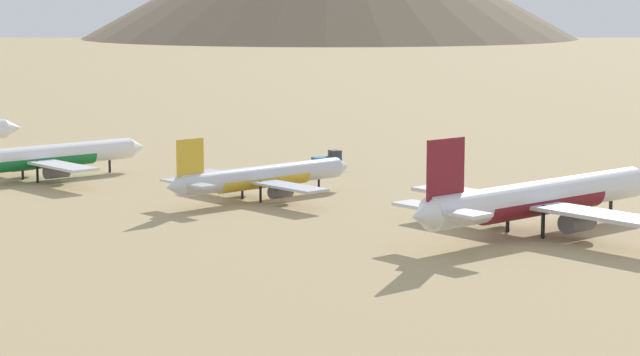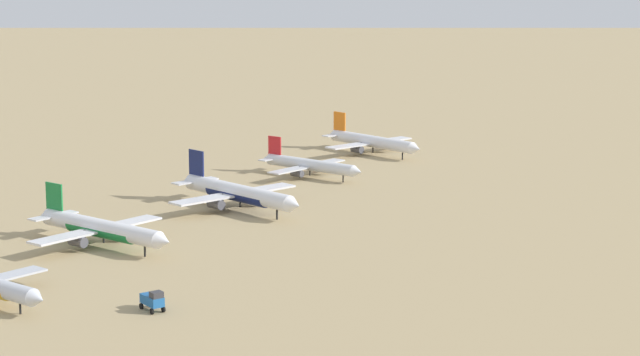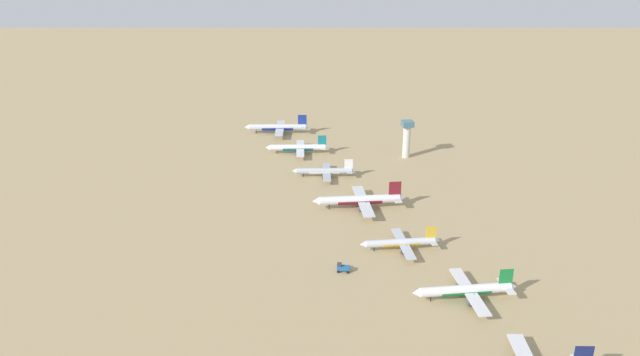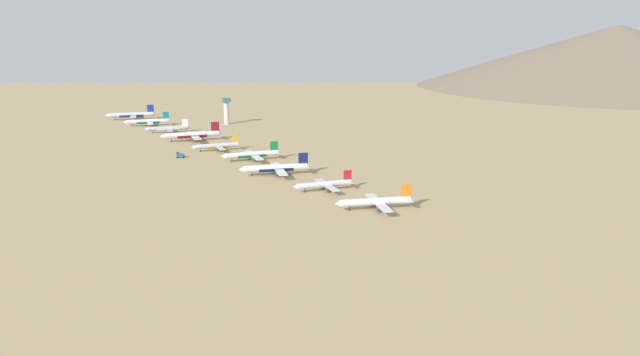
{
  "view_description": "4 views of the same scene",
  "coord_description": "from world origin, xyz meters",
  "px_view_note": "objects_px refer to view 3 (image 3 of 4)",
  "views": [
    {
      "loc": [
        -126.44,
        -143.22,
        31.42
      ],
      "look_at": [
        1.61,
        -10.07,
        4.56
      ],
      "focal_mm": 69.51,
      "sensor_mm": 36.0,
      "label": 1
    },
    {
      "loc": [
        180.62,
        -130.63,
        63.34
      ],
      "look_at": [
        -12.67,
        121.63,
        3.69
      ],
      "focal_mm": 68.55,
      "sensor_mm": 36.0,
      "label": 2
    },
    {
      "loc": [
        71.82,
        228.3,
        126.93
      ],
      "look_at": [
        24.35,
        -82.05,
        3.48
      ],
      "focal_mm": 32.96,
      "sensor_mm": 36.0,
      "label": 3
    },
    {
      "loc": [
        101.41,
        438.03,
        86.91
      ],
      "look_at": [
        -30.68,
        121.52,
        3.46
      ],
      "focal_mm": 34.76,
      "sensor_mm": 36.0,
      "label": 4
    }
  ],
  "objects_px": {
    "parked_jet_0": "(278,127)",
    "parked_jet_5": "(466,290)",
    "service_truck": "(343,267)",
    "control_tower": "(407,137)",
    "parked_jet_2": "(325,171)",
    "parked_jet_3": "(360,200)",
    "parked_jet_4": "(401,243)",
    "parked_jet_1": "(298,148)"
  },
  "relations": [
    {
      "from": "parked_jet_0",
      "to": "parked_jet_5",
      "type": "bearing_deg",
      "value": 103.1
    },
    {
      "from": "parked_jet_0",
      "to": "service_truck",
      "type": "distance_m",
      "value": 201.45
    },
    {
      "from": "control_tower",
      "to": "parked_jet_2",
      "type": "bearing_deg",
      "value": 25.19
    },
    {
      "from": "parked_jet_0",
      "to": "parked_jet_2",
      "type": "distance_m",
      "value": 93.97
    },
    {
      "from": "parked_jet_0",
      "to": "service_truck",
      "type": "xyz_separation_m",
      "value": [
        -9.86,
        201.19,
        -2.55
      ]
    },
    {
      "from": "parked_jet_2",
      "to": "parked_jet_3",
      "type": "height_order",
      "value": "parked_jet_3"
    },
    {
      "from": "parked_jet_2",
      "to": "parked_jet_5",
      "type": "height_order",
      "value": "parked_jet_5"
    },
    {
      "from": "parked_jet_0",
      "to": "parked_jet_5",
      "type": "xyz_separation_m",
      "value": [
        -53.16,
        228.52,
        -0.6
      ]
    },
    {
      "from": "parked_jet_2",
      "to": "parked_jet_5",
      "type": "relative_size",
      "value": 0.91
    },
    {
      "from": "parked_jet_4",
      "to": "control_tower",
      "type": "xyz_separation_m",
      "value": [
        -38.08,
        -121.34,
        10.23
      ]
    },
    {
      "from": "parked_jet_0",
      "to": "control_tower",
      "type": "bearing_deg",
      "value": 140.13
    },
    {
      "from": "parked_jet_0",
      "to": "parked_jet_4",
      "type": "height_order",
      "value": "parked_jet_0"
    },
    {
      "from": "parked_jet_3",
      "to": "parked_jet_4",
      "type": "xyz_separation_m",
      "value": [
        -8.4,
        47.11,
        -1.18
      ]
    },
    {
      "from": "parked_jet_1",
      "to": "parked_jet_5",
      "type": "xyz_separation_m",
      "value": [
        -43.76,
        181.48,
        -0.05
      ]
    },
    {
      "from": "parked_jet_2",
      "to": "service_truck",
      "type": "height_order",
      "value": "parked_jet_2"
    },
    {
      "from": "parked_jet_4",
      "to": "parked_jet_0",
      "type": "bearing_deg",
      "value": -78.04
    },
    {
      "from": "parked_jet_1",
      "to": "control_tower",
      "type": "distance_m",
      "value": 71.0
    },
    {
      "from": "parked_jet_3",
      "to": "parked_jet_1",
      "type": "bearing_deg",
      "value": -76.78
    },
    {
      "from": "parked_jet_1",
      "to": "parked_jet_3",
      "type": "bearing_deg",
      "value": 103.22
    },
    {
      "from": "parked_jet_1",
      "to": "parked_jet_5",
      "type": "relative_size",
      "value": 1.01
    },
    {
      "from": "parked_jet_0",
      "to": "parked_jet_3",
      "type": "bearing_deg",
      "value": 102.58
    },
    {
      "from": "parked_jet_1",
      "to": "service_truck",
      "type": "xyz_separation_m",
      "value": [
        -0.46,
        154.16,
        -2.0
      ]
    },
    {
      "from": "parked_jet_2",
      "to": "parked_jet_0",
      "type": "bearing_deg",
      "value": -77.86
    },
    {
      "from": "service_truck",
      "to": "control_tower",
      "type": "xyz_separation_m",
      "value": [
        -67.61,
        -136.47,
        11.69
      ]
    },
    {
      "from": "parked_jet_0",
      "to": "service_truck",
      "type": "bearing_deg",
      "value": 92.81
    },
    {
      "from": "parked_jet_2",
      "to": "control_tower",
      "type": "xyz_separation_m",
      "value": [
        -57.71,
        -27.14,
        10.09
      ]
    },
    {
      "from": "parked_jet_1",
      "to": "parked_jet_4",
      "type": "distance_m",
      "value": 142.23
    },
    {
      "from": "parked_jet_2",
      "to": "parked_jet_5",
      "type": "distance_m",
      "value": 140.67
    },
    {
      "from": "parked_jet_5",
      "to": "service_truck",
      "type": "relative_size",
      "value": 7.44
    },
    {
      "from": "parked_jet_4",
      "to": "control_tower",
      "type": "relative_size",
      "value": 1.52
    },
    {
      "from": "parked_jet_1",
      "to": "control_tower",
      "type": "relative_size",
      "value": 1.75
    },
    {
      "from": "parked_jet_1",
      "to": "parked_jet_2",
      "type": "bearing_deg",
      "value": 103.02
    },
    {
      "from": "parked_jet_3",
      "to": "control_tower",
      "type": "bearing_deg",
      "value": -122.06
    },
    {
      "from": "parked_jet_0",
      "to": "service_truck",
      "type": "height_order",
      "value": "parked_jet_0"
    },
    {
      "from": "parked_jet_1",
      "to": "parked_jet_4",
      "type": "xyz_separation_m",
      "value": [
        -30.0,
        139.03,
        -0.54
      ]
    },
    {
      "from": "parked_jet_3",
      "to": "parked_jet_5",
      "type": "height_order",
      "value": "parked_jet_3"
    },
    {
      "from": "parked_jet_1",
      "to": "parked_jet_5",
      "type": "bearing_deg",
      "value": 103.56
    },
    {
      "from": "parked_jet_1",
      "to": "parked_jet_5",
      "type": "height_order",
      "value": "parked_jet_1"
    },
    {
      "from": "parked_jet_5",
      "to": "control_tower",
      "type": "bearing_deg",
      "value": -98.44
    },
    {
      "from": "parked_jet_1",
      "to": "parked_jet_5",
      "type": "distance_m",
      "value": 186.68
    },
    {
      "from": "parked_jet_1",
      "to": "service_truck",
      "type": "bearing_deg",
      "value": 90.17
    },
    {
      "from": "parked_jet_4",
      "to": "parked_jet_1",
      "type": "bearing_deg",
      "value": -77.82
    }
  ]
}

